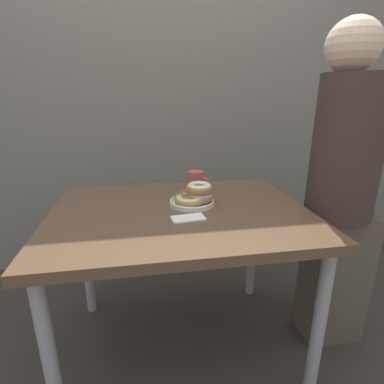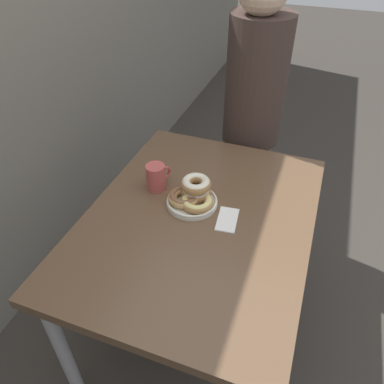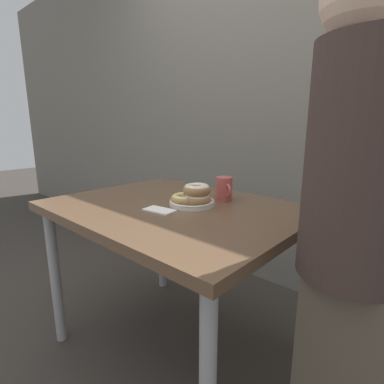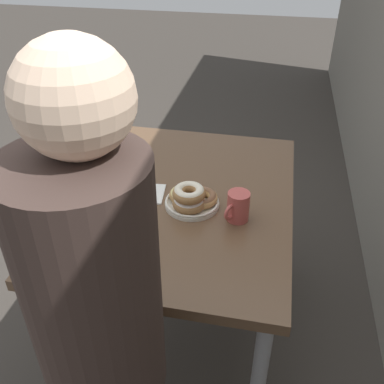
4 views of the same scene
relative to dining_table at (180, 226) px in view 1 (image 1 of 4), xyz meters
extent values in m
plane|color=#38332D|center=(0.00, -0.20, -0.66)|extent=(14.00, 14.00, 0.00)
cube|color=slate|center=(0.00, 0.92, 0.64)|extent=(8.00, 0.05, 2.60)
cube|color=brown|center=(0.00, 0.00, 0.06)|extent=(1.09, 0.83, 0.04)
cylinder|color=#99999E|center=(-0.49, -0.36, -0.31)|extent=(0.05, 0.05, 0.70)
cylinder|color=#99999E|center=(0.49, -0.36, -0.31)|extent=(0.05, 0.05, 0.70)
cylinder|color=#99999E|center=(-0.49, 0.36, -0.31)|extent=(0.05, 0.05, 0.70)
cylinder|color=#99999E|center=(0.49, 0.36, -0.31)|extent=(0.05, 0.05, 0.70)
cylinder|color=silver|center=(0.06, 0.05, 0.09)|extent=(0.20, 0.20, 0.01)
torus|color=silver|center=(0.06, 0.05, 0.10)|extent=(0.20, 0.20, 0.01)
torus|color=#9E7042|center=(0.09, 0.05, 0.11)|extent=(0.16, 0.16, 0.04)
torus|color=white|center=(0.09, 0.05, 0.12)|extent=(0.15, 0.15, 0.03)
torus|color=tan|center=(0.05, 0.08, 0.11)|extent=(0.17, 0.17, 0.04)
torus|color=brown|center=(0.05, 0.08, 0.12)|extent=(0.16, 0.16, 0.03)
torus|color=#B2844C|center=(0.04, 0.02, 0.11)|extent=(0.15, 0.15, 0.03)
torus|color=#E0D17F|center=(0.04, 0.02, 0.12)|extent=(0.14, 0.14, 0.03)
torus|color=#9E7042|center=(0.09, 0.05, 0.16)|extent=(0.17, 0.17, 0.04)
torus|color=silver|center=(0.09, 0.05, 0.16)|extent=(0.15, 0.15, 0.03)
cylinder|color=#B74C47|center=(0.11, 0.22, 0.13)|extent=(0.08, 0.08, 0.11)
cylinder|color=#382114|center=(0.11, 0.22, 0.18)|extent=(0.06, 0.06, 0.00)
torus|color=#B74C47|center=(0.15, 0.20, 0.13)|extent=(0.06, 0.04, 0.06)
cube|color=brown|center=(0.77, -0.03, -0.32)|extent=(0.28, 0.20, 0.68)
cylinder|color=#3D2D28|center=(0.73, -0.03, 0.33)|extent=(0.29, 0.29, 0.61)
sphere|color=beige|center=(0.69, -0.02, 0.73)|extent=(0.21, 0.21, 0.21)
cube|color=white|center=(0.02, -0.11, 0.08)|extent=(0.14, 0.09, 0.01)
camera|label=1|loc=(-0.15, -1.19, 0.55)|focal=28.00mm
camera|label=2|loc=(-0.98, -0.34, 1.04)|focal=35.00mm
camera|label=3|loc=(0.92, -0.90, 0.44)|focal=28.00mm
camera|label=4|loc=(1.32, 0.31, 1.00)|focal=40.00mm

